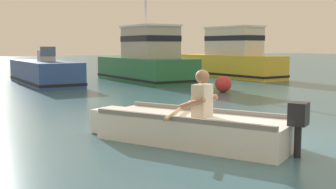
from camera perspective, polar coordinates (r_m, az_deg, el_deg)
ground_plane at (r=6.99m, az=13.89°, el=-6.41°), size 120.00×120.00×0.00m
rowboat_with_person at (r=6.76m, az=2.98°, el=-4.49°), size 2.55×3.42×1.19m
moored_boat_blue at (r=17.65m, az=-16.51°, el=2.81°), size 2.05×5.40×1.52m
moored_boat_green at (r=18.27m, az=-2.99°, el=4.60°), size 2.54×5.86×4.96m
moored_boat_yellow at (r=21.03m, az=8.09°, el=4.87°), size 2.50×6.98×2.49m
mooring_buoy at (r=14.17m, az=7.56°, el=1.43°), size 0.55×0.55×0.55m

